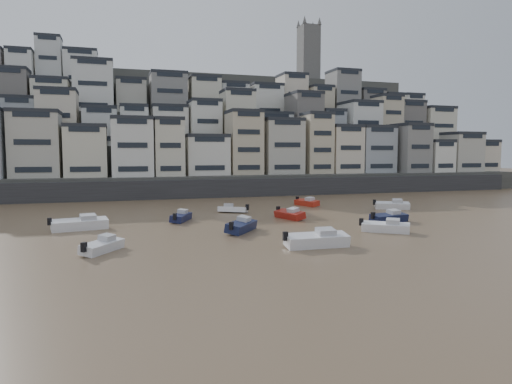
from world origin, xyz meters
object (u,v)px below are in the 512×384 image
object	(u,v)px
boat_a	(317,238)
boat_e	(290,213)
boat_b	(386,225)
boat_f	(181,216)
boat_c	(241,225)
person_pink	(295,213)
boat_h	(233,208)
boat_i	(307,202)
boat_g	(392,204)
boat_d	(389,216)
boat_k	(80,222)
boat_j	(102,244)

from	to	relation	value
boat_a	boat_e	size ratio (longest dim) A/B	1.22
boat_b	boat_f	bearing A→B (deg)	-179.28
boat_c	person_pink	distance (m)	11.44
boat_h	boat_i	distance (m)	14.36
boat_f	boat_g	size ratio (longest dim) A/B	0.92
boat_c	boat_i	xyz separation A→B (m)	(16.68, 20.47, -0.10)
boat_b	boat_c	world-z (taller)	boat_c
boat_i	person_pink	world-z (taller)	person_pink
boat_d	boat_k	size ratio (longest dim) A/B	0.86
boat_c	boat_f	xyz separation A→B (m)	(-5.24, 9.86, -0.10)
boat_d	boat_j	xyz separation A→B (m)	(-33.76, -7.45, -0.08)
boat_g	boat_f	bearing A→B (deg)	-149.72
boat_k	person_pink	distance (m)	26.17
boat_b	boat_g	size ratio (longest dim) A/B	0.99
boat_d	person_pink	size ratio (longest dim) A/B	3.25
boat_a	boat_b	distance (m)	11.71
boat_c	boat_e	bearing A→B (deg)	-11.51
boat_i	boat_d	bearing A→B (deg)	-9.56
boat_c	boat_k	size ratio (longest dim) A/B	0.90
boat_k	boat_b	bearing A→B (deg)	-31.04
boat_a	boat_k	distance (m)	27.09
boat_e	boat_h	bearing A→B (deg)	-163.40
boat_c	boat_d	distance (m)	19.46
boat_j	boat_k	size ratio (longest dim) A/B	0.77
boat_b	boat_f	distance (m)	25.05
boat_k	boat_h	bearing A→B (deg)	13.59
boat_f	boat_k	distance (m)	12.27
boat_c	boat_g	distance (m)	30.15
boat_d	boat_i	size ratio (longest dim) A/B	1.10
boat_c	boat_d	world-z (taller)	boat_c
boat_f	boat_h	distance (m)	10.28
boat_b	boat_i	world-z (taller)	boat_b
boat_c	boat_e	size ratio (longest dim) A/B	1.11
boat_g	boat_b	bearing A→B (deg)	-99.90
person_pink	boat_a	bearing A→B (deg)	-105.46
boat_c	boat_i	world-z (taller)	boat_c
boat_c	boat_h	xyz separation A→B (m)	(3.06, 15.92, -0.17)
boat_b	boat_j	xyz separation A→B (m)	(-29.34, -1.39, -0.06)
boat_g	person_pink	distance (m)	19.15
boat_a	boat_i	size ratio (longest dim) A/B	1.26
boat_b	boat_k	bearing A→B (deg)	-162.80
boat_i	boat_b	bearing A→B (deg)	-21.43
boat_d	boat_e	distance (m)	12.53
boat_b	boat_c	distance (m)	15.78
boat_e	boat_h	size ratio (longest dim) A/B	1.15
boat_b	boat_j	size ratio (longest dim) A/B	1.09
boat_a	boat_h	distance (m)	25.91
boat_g	boat_j	xyz separation A→B (m)	(-41.77, -18.76, -0.07)
boat_i	boat_j	bearing A→B (deg)	-66.88
boat_f	boat_j	bearing A→B (deg)	176.40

